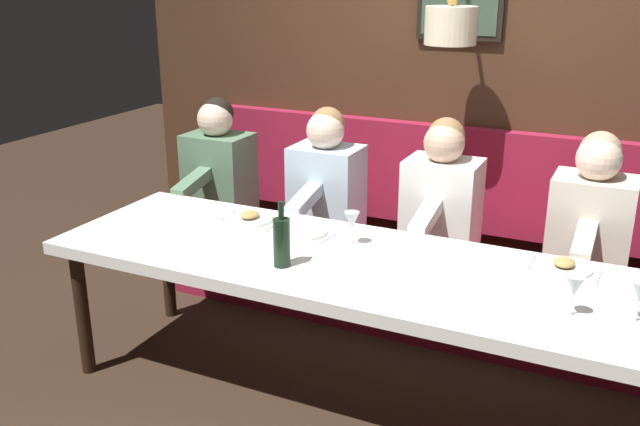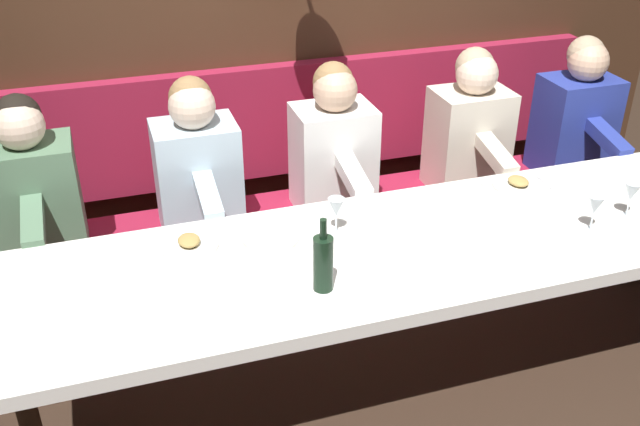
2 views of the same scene
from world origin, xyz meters
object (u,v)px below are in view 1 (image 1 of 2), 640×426
(diner_middle, at_px, (442,195))
(diner_farthest, at_px, (218,165))
(wine_glass_2, at_px, (352,221))
(wine_bottle, at_px, (282,241))
(wine_glass_0, at_px, (640,294))
(diner_near, at_px, (592,215))
(wine_glass_1, at_px, (574,288))
(dining_table, at_px, (388,278))
(diner_far, at_px, (326,179))

(diner_middle, xyz_separation_m, diner_farthest, (0.00, 1.45, 0.00))
(wine_glass_2, bearing_deg, wine_bottle, 154.20)
(diner_middle, bearing_deg, wine_glass_2, 161.91)
(diner_farthest, height_order, wine_glass_0, diner_farthest)
(diner_near, relative_size, wine_glass_1, 4.82)
(wine_glass_1, distance_m, wine_bottle, 1.22)
(dining_table, xyz_separation_m, wine_bottle, (-0.20, 0.43, 0.17))
(diner_middle, distance_m, wine_bottle, 1.16)
(wine_bottle, bearing_deg, wine_glass_1, -87.41)
(diner_near, bearing_deg, wine_glass_1, -178.19)
(dining_table, distance_m, wine_glass_1, 0.82)
(dining_table, bearing_deg, diner_near, -40.75)
(diner_far, xyz_separation_m, wine_glass_2, (-0.71, -0.47, 0.04))
(dining_table, bearing_deg, wine_glass_1, -100.27)
(wine_glass_1, bearing_deg, diner_farthest, 65.62)
(diner_far, distance_m, wine_glass_2, 0.85)
(wine_glass_1, bearing_deg, diner_middle, 38.25)
(diner_near, bearing_deg, diner_farthest, 90.00)
(wine_glass_0, bearing_deg, diner_middle, 46.69)
(diner_farthest, xyz_separation_m, wine_glass_1, (-1.03, -2.26, 0.04))
(wine_glass_0, height_order, wine_glass_1, same)
(wine_glass_1, bearing_deg, wine_bottle, 92.59)
(dining_table, distance_m, wine_glass_0, 1.04)
(diner_near, bearing_deg, diner_far, 90.00)
(diner_near, bearing_deg, diner_middle, 90.00)
(diner_middle, bearing_deg, wine_glass_0, -133.31)
(wine_glass_1, xyz_separation_m, wine_bottle, (-0.06, 1.22, -0.00))
(diner_farthest, bearing_deg, wine_glass_2, -120.25)
(wine_glass_0, distance_m, wine_bottle, 1.45)
(dining_table, height_order, diner_middle, diner_middle)
(diner_middle, relative_size, wine_glass_0, 4.82)
(diner_near, distance_m, diner_far, 1.48)
(diner_far, bearing_deg, wine_glass_2, -146.69)
(diner_far, bearing_deg, wine_bottle, -164.96)
(wine_glass_1, xyz_separation_m, wine_glass_2, (0.31, 1.04, 0.00))
(wine_glass_2, relative_size, wine_bottle, 0.55)
(diner_farthest, relative_size, wine_glass_0, 4.82)
(diner_near, xyz_separation_m, diner_far, (0.00, 1.48, 0.00))
(dining_table, distance_m, wine_glass_2, 0.35)
(diner_middle, xyz_separation_m, wine_bottle, (-1.08, 0.41, 0.04))
(diner_near, height_order, wine_bottle, diner_near)
(diner_farthest, xyz_separation_m, wine_bottle, (-1.08, -1.04, 0.04))
(dining_table, distance_m, diner_middle, 0.89)
(diner_near, xyz_separation_m, wine_bottle, (-1.08, 1.19, 0.04))
(wine_bottle, bearing_deg, dining_table, -65.05)
(diner_near, distance_m, diner_farthest, 2.23)
(wine_glass_0, bearing_deg, wine_glass_1, 103.04)
(diner_near, relative_size, wine_glass_2, 4.82)
(diner_far, relative_size, wine_bottle, 2.64)
(dining_table, relative_size, diner_middle, 4.06)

